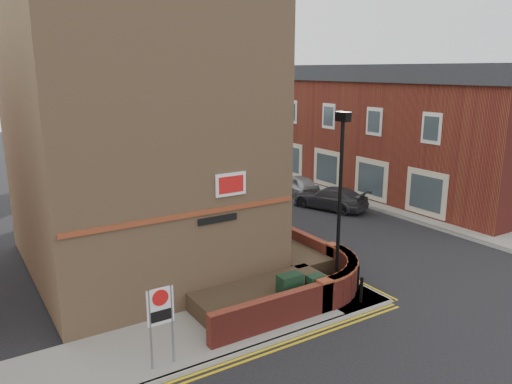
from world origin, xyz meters
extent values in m
plane|color=black|center=(0.00, 0.00, 0.00)|extent=(120.00, 120.00, 0.00)
cube|color=gray|center=(-3.50, 1.50, 0.06)|extent=(13.00, 3.00, 0.12)
cube|color=gray|center=(2.00, 16.00, 0.06)|extent=(2.00, 32.00, 0.12)
cube|color=gray|center=(13.00, 13.00, 0.06)|extent=(4.00, 40.00, 0.12)
cube|color=gray|center=(-3.50, 0.00, 0.06)|extent=(13.00, 0.15, 0.12)
cube|color=gray|center=(3.00, 16.00, 0.06)|extent=(0.15, 32.00, 0.12)
cube|color=gray|center=(11.00, 13.00, 0.06)|extent=(0.15, 40.00, 0.12)
cube|color=gold|center=(-3.50, -0.25, 0.01)|extent=(13.00, 0.28, 0.01)
cube|color=gold|center=(3.25, 16.00, 0.01)|extent=(0.28, 32.00, 0.01)
cube|color=#9D7753|center=(-3.00, 8.00, 5.62)|extent=(8.00, 10.00, 11.00)
cube|color=brown|center=(-3.00, 2.97, 3.32)|extent=(7.80, 0.06, 0.15)
cube|color=white|center=(-1.50, 2.96, 4.12)|extent=(1.10, 0.05, 0.75)
cube|color=black|center=(-2.00, 2.96, 3.02)|extent=(1.40, 0.04, 0.22)
cylinder|color=black|center=(1.60, 1.20, 3.12)|extent=(0.12, 0.12, 6.00)
cylinder|color=black|center=(1.60, 1.20, 0.52)|extent=(0.20, 0.20, 0.80)
cube|color=black|center=(1.60, 1.20, 6.27)|extent=(0.25, 0.50, 0.30)
cube|color=#15301E|center=(-0.30, 1.30, 0.72)|extent=(0.80, 0.45, 1.20)
cube|color=#15301E|center=(0.50, 1.00, 0.67)|extent=(0.55, 0.40, 1.10)
cylinder|color=black|center=(2.00, 0.40, 0.57)|extent=(0.11, 0.11, 0.90)
cylinder|color=black|center=(2.60, 1.20, 0.57)|extent=(0.11, 0.11, 0.90)
cylinder|color=slate|center=(-5.30, 0.50, 1.22)|extent=(0.06, 0.06, 2.20)
cylinder|color=slate|center=(-4.70, 0.50, 1.22)|extent=(0.06, 0.06, 2.20)
cube|color=white|center=(-5.00, 0.50, 1.82)|extent=(0.72, 0.04, 1.00)
cylinder|color=red|center=(-5.00, 0.47, 2.07)|extent=(0.44, 0.02, 0.44)
cube|color=maroon|center=(14.50, 17.00, 3.50)|extent=(5.00, 30.00, 7.00)
cube|color=#24272A|center=(14.50, 17.00, 7.50)|extent=(5.40, 30.40, 1.00)
cube|color=beige|center=(14.50, 38.00, 3.50)|extent=(5.00, 12.00, 7.00)
cube|color=#24272A|center=(14.50, 38.00, 7.50)|extent=(5.40, 12.40, 1.00)
cylinder|color=#382B1E|center=(2.00, 14.00, 2.40)|extent=(0.24, 0.24, 4.55)
sphere|color=#2B551C|center=(2.00, 14.00, 5.00)|extent=(3.64, 3.64, 3.64)
sphere|color=#2B551C|center=(2.40, 13.70, 4.15)|extent=(2.60, 2.60, 2.60)
sphere|color=#2B551C|center=(1.70, 14.40, 4.54)|extent=(2.86, 2.86, 2.86)
cylinder|color=#382B1E|center=(2.00, 22.00, 2.64)|extent=(0.24, 0.24, 5.04)
sphere|color=#2B551C|center=(2.00, 22.00, 5.52)|extent=(4.03, 4.03, 4.03)
sphere|color=#2B551C|center=(2.40, 21.70, 4.58)|extent=(2.88, 2.88, 2.88)
sphere|color=#2B551C|center=(1.70, 22.40, 5.02)|extent=(3.17, 3.17, 3.17)
cylinder|color=#382B1E|center=(2.00, 30.00, 2.50)|extent=(0.24, 0.24, 4.76)
sphere|color=#2B551C|center=(2.00, 30.00, 5.22)|extent=(3.81, 3.81, 3.81)
sphere|color=#2B551C|center=(2.40, 29.70, 4.34)|extent=(2.72, 2.72, 2.72)
sphere|color=#2B551C|center=(1.70, 30.40, 4.74)|extent=(2.99, 2.99, 2.99)
cylinder|color=black|center=(2.40, 25.00, 1.72)|extent=(0.10, 0.10, 3.20)
imported|color=black|center=(2.40, 25.00, 3.82)|extent=(0.20, 0.16, 1.00)
imported|color=#A3A4AA|center=(4.34, 12.97, 0.70)|extent=(1.72, 4.31, 1.40)
imported|color=maroon|center=(4.66, 21.01, 0.73)|extent=(3.16, 5.54, 1.46)
imported|color=#303035|center=(9.00, 10.15, 0.63)|extent=(3.13, 4.69, 1.26)
imported|color=#9B9DA2|center=(9.54, 14.00, 0.62)|extent=(1.84, 3.77, 1.24)
camera|label=1|loc=(-9.18, -10.69, 7.72)|focal=35.00mm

